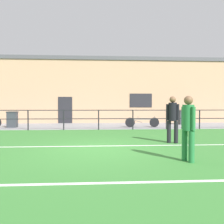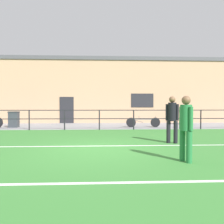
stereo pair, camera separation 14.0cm
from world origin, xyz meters
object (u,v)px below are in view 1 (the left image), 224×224
(player_striker, at_px, (188,124))
(bicycle_parked_0, at_px, (142,122))
(trash_bin_1, at_px, (12,119))
(trash_bin_0, at_px, (183,117))
(player_goalkeeper, at_px, (173,117))

(player_striker, bearing_deg, bicycle_parked_0, 155.98)
(player_striker, distance_m, trash_bin_1, 11.95)
(trash_bin_1, bearing_deg, trash_bin_0, 8.50)
(player_goalkeeper, distance_m, trash_bin_0, 8.93)
(trash_bin_1, bearing_deg, player_striker, -50.61)
(trash_bin_0, relative_size, trash_bin_1, 1.00)
(player_goalkeeper, bearing_deg, trash_bin_1, -16.63)
(player_goalkeeper, height_order, player_striker, player_goalkeeper)
(player_striker, xyz_separation_m, bicycle_parked_0, (0.63, 8.93, -0.57))
(player_striker, distance_m, bicycle_parked_0, 8.97)
(player_striker, bearing_deg, trash_bin_1, -160.63)
(player_striker, height_order, bicycle_parked_0, player_striker)
(player_striker, relative_size, bicycle_parked_0, 0.74)
(player_goalkeeper, xyz_separation_m, player_striker, (-0.54, -2.79, -0.06))
(trash_bin_0, distance_m, trash_bin_1, 11.79)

